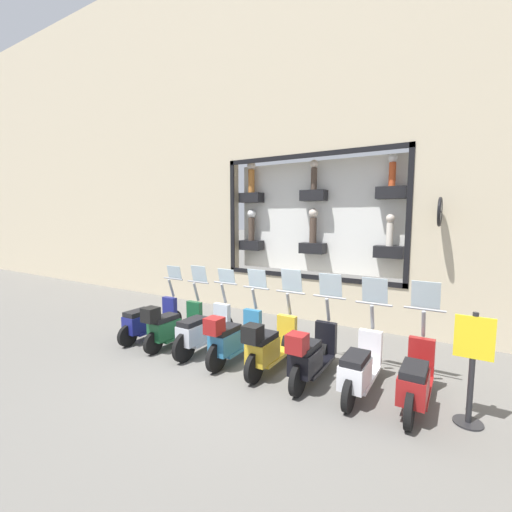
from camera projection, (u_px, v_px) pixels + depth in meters
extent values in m
plane|color=#66635E|center=(232.00, 367.00, 6.16)|extent=(120.00, 120.00, 0.00)
cube|color=beige|center=(78.00, 156.00, 13.93)|extent=(0.40, 15.57, 10.39)
cube|color=beige|center=(310.00, 298.00, 9.16)|extent=(0.40, 4.87, 1.10)
cube|color=beige|center=(315.00, 27.00, 8.40)|extent=(0.40, 4.87, 6.08)
cube|color=black|center=(309.00, 155.00, 8.57)|extent=(0.04, 4.87, 0.12)
cube|color=black|center=(307.00, 277.00, 8.91)|extent=(0.04, 4.87, 0.12)
cube|color=black|center=(409.00, 217.00, 7.51)|extent=(0.04, 0.12, 3.21)
cube|color=black|center=(232.00, 217.00, 9.97)|extent=(0.04, 0.12, 3.21)
cube|color=silver|center=(316.00, 217.00, 9.21)|extent=(0.04, 4.63, 2.97)
cube|color=black|center=(391.00, 193.00, 7.96)|extent=(0.36, 0.67, 0.28)
cylinder|color=#CC4C23|center=(392.00, 175.00, 7.92)|extent=(0.15, 0.15, 0.55)
sphere|color=white|center=(393.00, 158.00, 7.88)|extent=(0.20, 0.20, 0.20)
cube|color=black|center=(314.00, 196.00, 8.96)|extent=(0.36, 0.67, 0.28)
cylinder|color=#47382D|center=(314.00, 179.00, 8.92)|extent=(0.16, 0.16, 0.57)
sphere|color=beige|center=(314.00, 164.00, 8.87)|extent=(0.21, 0.21, 0.21)
cube|color=black|center=(251.00, 198.00, 9.96)|extent=(0.36, 0.67, 0.28)
cylinder|color=#B26B2D|center=(251.00, 181.00, 9.91)|extent=(0.18, 0.18, 0.66)
sphere|color=beige|center=(251.00, 165.00, 9.86)|extent=(0.24, 0.24, 0.24)
cube|color=black|center=(389.00, 252.00, 8.12)|extent=(0.36, 0.67, 0.28)
cylinder|color=silver|center=(390.00, 234.00, 8.07)|extent=(0.15, 0.15, 0.55)
sphere|color=beige|center=(390.00, 218.00, 8.03)|extent=(0.20, 0.20, 0.20)
cube|color=black|center=(313.00, 248.00, 9.12)|extent=(0.36, 0.67, 0.28)
cylinder|color=#47382D|center=(313.00, 230.00, 9.07)|extent=(0.19, 0.19, 0.67)
sphere|color=beige|center=(313.00, 213.00, 9.01)|extent=(0.24, 0.24, 0.24)
cube|color=black|center=(252.00, 245.00, 10.12)|extent=(0.36, 0.67, 0.28)
cylinder|color=#47382D|center=(251.00, 229.00, 10.07)|extent=(0.19, 0.19, 0.67)
sphere|color=white|center=(251.00, 214.00, 10.02)|extent=(0.24, 0.24, 0.24)
cylinder|color=black|center=(440.00, 212.00, 7.04)|extent=(0.35, 0.05, 0.05)
torus|color=black|center=(440.00, 212.00, 6.89)|extent=(0.60, 0.06, 0.60)
cylinder|color=white|center=(440.00, 212.00, 6.89)|extent=(0.49, 0.03, 0.49)
cylinder|color=black|center=(421.00, 371.00, 5.46)|extent=(0.50, 0.09, 0.50)
cylinder|color=black|center=(410.00, 410.00, 4.35)|extent=(0.50, 0.09, 0.50)
cube|color=maroon|center=(416.00, 389.00, 4.91)|extent=(1.02, 0.38, 0.06)
cube|color=maroon|center=(413.00, 386.00, 4.57)|extent=(0.61, 0.35, 0.36)
cube|color=black|center=(414.00, 370.00, 4.54)|extent=(0.58, 0.31, 0.10)
cube|color=maroon|center=(421.00, 356.00, 5.34)|extent=(0.12, 0.37, 0.56)
cylinder|color=gray|center=(423.00, 324.00, 5.34)|extent=(0.20, 0.06, 0.45)
cylinder|color=gray|center=(425.00, 309.00, 5.37)|extent=(0.04, 0.61, 0.04)
cube|color=silver|center=(426.00, 295.00, 5.38)|extent=(0.11, 0.42, 0.44)
cylinder|color=black|center=(371.00, 361.00, 5.87)|extent=(0.47, 0.09, 0.47)
cylinder|color=black|center=(349.00, 395.00, 4.75)|extent=(0.47, 0.09, 0.47)
cube|color=silver|center=(361.00, 377.00, 5.31)|extent=(1.02, 0.38, 0.06)
cube|color=silver|center=(355.00, 373.00, 4.97)|extent=(0.61, 0.35, 0.36)
cube|color=black|center=(355.00, 358.00, 4.95)|extent=(0.58, 0.31, 0.10)
cube|color=silver|center=(370.00, 347.00, 5.74)|extent=(0.12, 0.37, 0.56)
cylinder|color=gray|center=(372.00, 317.00, 5.74)|extent=(0.20, 0.06, 0.45)
cylinder|color=gray|center=(374.00, 304.00, 5.78)|extent=(0.04, 0.61, 0.04)
cube|color=silver|center=(375.00, 290.00, 5.79)|extent=(0.11, 0.42, 0.44)
cylinder|color=black|center=(327.00, 351.00, 6.26)|extent=(0.51, 0.09, 0.51)
cylinder|color=black|center=(298.00, 380.00, 5.16)|extent=(0.51, 0.09, 0.51)
cube|color=black|center=(314.00, 365.00, 5.71)|extent=(1.02, 0.38, 0.06)
cube|color=black|center=(305.00, 361.00, 5.37)|extent=(0.61, 0.35, 0.36)
cube|color=black|center=(306.00, 347.00, 5.35)|extent=(0.58, 0.31, 0.10)
cube|color=black|center=(326.00, 337.00, 6.14)|extent=(0.12, 0.37, 0.56)
cylinder|color=gray|center=(328.00, 310.00, 6.14)|extent=(0.20, 0.06, 0.45)
cylinder|color=gray|center=(329.00, 297.00, 6.18)|extent=(0.04, 0.60, 0.04)
cube|color=silver|center=(330.00, 285.00, 6.19)|extent=(0.11, 0.42, 0.42)
cube|color=maroon|center=(297.00, 343.00, 5.06)|extent=(0.28, 0.28, 0.28)
cylinder|color=black|center=(289.00, 343.00, 6.66)|extent=(0.51, 0.09, 0.51)
cylinder|color=black|center=(254.00, 368.00, 5.57)|extent=(0.51, 0.09, 0.51)
cube|color=gold|center=(273.00, 355.00, 6.12)|extent=(1.02, 0.39, 0.06)
cube|color=gold|center=(263.00, 351.00, 5.78)|extent=(0.61, 0.35, 0.36)
cube|color=black|center=(263.00, 337.00, 5.75)|extent=(0.58, 0.31, 0.10)
cube|color=gold|center=(287.00, 330.00, 6.54)|extent=(0.12, 0.37, 0.56)
cylinder|color=gray|center=(289.00, 304.00, 6.55)|extent=(0.20, 0.06, 0.45)
cylinder|color=gray|center=(290.00, 292.00, 6.58)|extent=(0.04, 0.60, 0.04)
cube|color=silver|center=(292.00, 280.00, 6.59)|extent=(0.11, 0.42, 0.44)
cube|color=black|center=(253.00, 334.00, 5.46)|extent=(0.28, 0.28, 0.28)
cylinder|color=black|center=(255.00, 336.00, 7.06)|extent=(0.51, 0.09, 0.51)
cylinder|color=black|center=(217.00, 358.00, 5.97)|extent=(0.51, 0.09, 0.51)
cube|color=teal|center=(237.00, 346.00, 6.52)|extent=(1.02, 0.39, 0.06)
cube|color=teal|center=(226.00, 342.00, 6.18)|extent=(0.61, 0.35, 0.36)
cube|color=black|center=(226.00, 330.00, 6.15)|extent=(0.58, 0.31, 0.10)
cube|color=teal|center=(253.00, 323.00, 6.95)|extent=(0.12, 0.37, 0.56)
cylinder|color=gray|center=(254.00, 299.00, 6.95)|extent=(0.20, 0.06, 0.45)
cylinder|color=gray|center=(256.00, 288.00, 6.98)|extent=(0.04, 0.61, 0.04)
cube|color=silver|center=(257.00, 278.00, 7.00)|extent=(0.09, 0.42, 0.38)
cube|color=maroon|center=(214.00, 326.00, 5.86)|extent=(0.28, 0.28, 0.28)
cylinder|color=black|center=(224.00, 329.00, 7.45)|extent=(0.56, 0.09, 0.56)
cylinder|color=black|center=(184.00, 347.00, 6.39)|extent=(0.56, 0.09, 0.56)
cube|color=#B7BCC6|center=(206.00, 338.00, 6.92)|extent=(1.02, 0.38, 0.06)
cube|color=#B7BCC6|center=(193.00, 333.00, 6.58)|extent=(0.61, 0.35, 0.36)
cube|color=black|center=(193.00, 322.00, 6.55)|extent=(0.58, 0.31, 0.10)
cube|color=#B7BCC6|center=(222.00, 317.00, 7.35)|extent=(0.12, 0.37, 0.56)
cylinder|color=gray|center=(224.00, 293.00, 7.35)|extent=(0.20, 0.06, 0.45)
cylinder|color=gray|center=(225.00, 283.00, 7.39)|extent=(0.04, 0.60, 0.04)
cube|color=silver|center=(226.00, 276.00, 7.40)|extent=(0.08, 0.42, 0.30)
cylinder|color=black|center=(198.00, 325.00, 7.90)|extent=(0.44, 0.09, 0.44)
cylinder|color=black|center=(153.00, 343.00, 6.76)|extent=(0.44, 0.09, 0.44)
cube|color=#19512D|center=(178.00, 334.00, 7.33)|extent=(1.02, 0.38, 0.06)
cube|color=#19512D|center=(164.00, 329.00, 6.99)|extent=(0.61, 0.35, 0.36)
cube|color=black|center=(164.00, 318.00, 6.96)|extent=(0.58, 0.31, 0.10)
cube|color=#19512D|center=(194.00, 314.00, 7.75)|extent=(0.12, 0.37, 0.56)
cylinder|color=gray|center=(196.00, 292.00, 7.76)|extent=(0.20, 0.06, 0.45)
cylinder|color=gray|center=(198.00, 282.00, 7.79)|extent=(0.04, 0.60, 0.04)
cube|color=silver|center=(199.00, 274.00, 7.81)|extent=(0.09, 0.42, 0.37)
cube|color=black|center=(151.00, 315.00, 6.65)|extent=(0.28, 0.28, 0.28)
cylinder|color=black|center=(174.00, 320.00, 8.30)|extent=(0.45, 0.09, 0.45)
cylinder|color=black|center=(128.00, 336.00, 7.16)|extent=(0.45, 0.09, 0.45)
cube|color=navy|center=(152.00, 328.00, 7.73)|extent=(1.02, 0.38, 0.06)
cube|color=navy|center=(139.00, 323.00, 7.39)|extent=(0.61, 0.35, 0.36)
cube|color=black|center=(138.00, 313.00, 7.36)|extent=(0.58, 0.31, 0.10)
cube|color=navy|center=(170.00, 309.00, 8.16)|extent=(0.12, 0.37, 0.56)
cylinder|color=gray|center=(171.00, 288.00, 8.16)|extent=(0.20, 0.06, 0.45)
cylinder|color=gray|center=(173.00, 279.00, 8.20)|extent=(0.04, 0.61, 0.04)
cube|color=silver|center=(174.00, 272.00, 8.21)|extent=(0.08, 0.42, 0.31)
cylinder|color=#232326|center=(468.00, 423.00, 4.48)|extent=(0.36, 0.36, 0.02)
cylinder|color=#232326|center=(472.00, 369.00, 4.40)|extent=(0.07, 0.07, 1.50)
cube|color=yellow|center=(474.00, 338.00, 4.34)|extent=(0.03, 0.45, 0.55)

